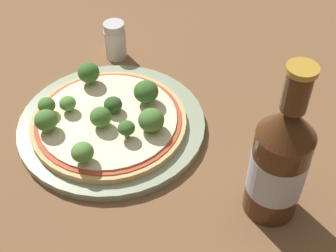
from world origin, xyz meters
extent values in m
plane|color=brown|center=(0.00, 0.00, 0.00)|extent=(3.00, 3.00, 0.00)
cylinder|color=#93A384|center=(0.00, -0.02, 0.01)|extent=(0.27, 0.27, 0.01)
cylinder|color=tan|center=(0.00, -0.03, 0.02)|extent=(0.22, 0.22, 0.01)
cylinder|color=#B74728|center=(0.00, -0.03, 0.02)|extent=(0.21, 0.21, 0.00)
cylinder|color=beige|center=(0.00, -0.03, 0.02)|extent=(0.19, 0.19, 0.00)
cylinder|color=#7A9E5B|center=(-0.08, -0.06, 0.03)|extent=(0.01, 0.01, 0.01)
ellipsoid|color=#477A33|center=(-0.08, -0.06, 0.04)|extent=(0.02, 0.02, 0.02)
cylinder|color=#7A9E5B|center=(0.07, -0.02, 0.03)|extent=(0.01, 0.01, 0.01)
ellipsoid|color=#477A33|center=(0.07, -0.02, 0.04)|extent=(0.04, 0.04, 0.03)
cylinder|color=#7A9E5B|center=(0.00, -0.01, 0.03)|extent=(0.01, 0.01, 0.01)
ellipsoid|color=#2D5123|center=(0.00, -0.01, 0.04)|extent=(0.03, 0.03, 0.02)
cylinder|color=#7A9E5B|center=(-0.06, -0.08, 0.03)|extent=(0.01, 0.01, 0.01)
ellipsoid|color=#477A33|center=(-0.06, -0.08, 0.04)|extent=(0.03, 0.03, 0.03)
cylinder|color=#7A9E5B|center=(0.03, 0.02, 0.03)|extent=(0.01, 0.01, 0.01)
ellipsoid|color=#386628|center=(0.03, 0.02, 0.05)|extent=(0.04, 0.04, 0.03)
cylinder|color=#7A9E5B|center=(0.00, -0.05, 0.03)|extent=(0.01, 0.01, 0.01)
ellipsoid|color=#477A33|center=(0.00, -0.05, 0.04)|extent=(0.03, 0.03, 0.03)
cylinder|color=#7A9E5B|center=(-0.06, -0.04, 0.03)|extent=(0.01, 0.01, 0.01)
ellipsoid|color=#568E3D|center=(-0.06, -0.04, 0.04)|extent=(0.02, 0.02, 0.02)
cylinder|color=#7A9E5B|center=(-0.06, 0.03, 0.03)|extent=(0.01, 0.01, 0.01)
ellipsoid|color=#386628|center=(-0.06, 0.03, 0.05)|extent=(0.03, 0.03, 0.03)
cylinder|color=#7A9E5B|center=(0.04, -0.05, 0.03)|extent=(0.01, 0.01, 0.01)
ellipsoid|color=#386628|center=(0.04, -0.05, 0.04)|extent=(0.02, 0.02, 0.02)
cylinder|color=#7A9E5B|center=(0.01, -0.11, 0.03)|extent=(0.01, 0.01, 0.01)
ellipsoid|color=#568E3D|center=(0.01, -0.11, 0.04)|extent=(0.03, 0.03, 0.03)
cylinder|color=#472814|center=(0.25, -0.06, 0.06)|extent=(0.07, 0.07, 0.13)
cylinder|color=#B2BCD1|center=(0.25, -0.06, 0.07)|extent=(0.07, 0.07, 0.06)
cone|color=#472814|center=(0.25, -0.06, 0.14)|extent=(0.07, 0.07, 0.04)
cylinder|color=#472814|center=(0.25, -0.06, 0.19)|extent=(0.03, 0.03, 0.05)
cylinder|color=#B7892D|center=(0.25, -0.06, 0.21)|extent=(0.03, 0.03, 0.01)
cylinder|color=silver|center=(-0.08, 0.13, 0.03)|extent=(0.04, 0.04, 0.05)
cylinder|color=silver|center=(-0.08, 0.13, 0.06)|extent=(0.03, 0.03, 0.01)
camera|label=1|loc=(0.28, -0.43, 0.48)|focal=50.00mm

